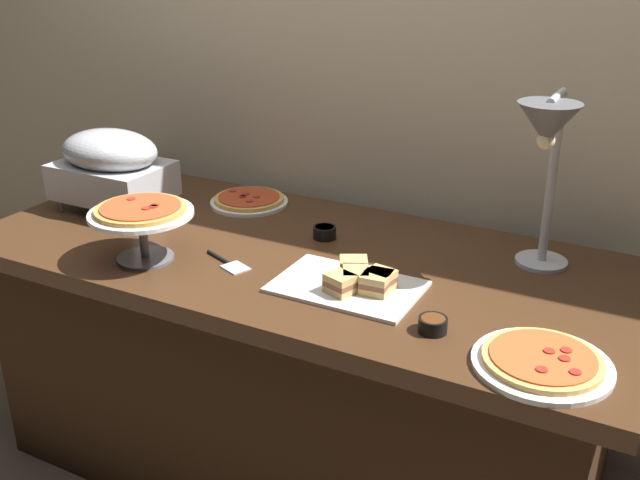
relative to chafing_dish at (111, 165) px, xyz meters
name	(u,v)px	position (x,y,z in m)	size (l,w,h in m)	color
ground_plane	(300,466)	(0.70, -0.03, -0.91)	(8.00, 8.00, 0.00)	brown
back_wall	(374,67)	(0.70, 0.47, 0.29)	(4.40, 0.04, 2.40)	#C6B593
buffet_table	(299,365)	(0.70, -0.03, -0.52)	(1.90, 0.84, 0.76)	#422816
chafing_dish	(111,165)	(0.00, 0.00, 0.00)	(0.35, 0.25, 0.26)	#B7BABF
heat_lamp	(548,142)	(1.32, 0.09, 0.22)	(0.15, 0.29, 0.48)	#B7BABF
pizza_plate_front	(542,362)	(1.44, -0.31, -0.13)	(0.29, 0.29, 0.03)	white
pizza_plate_center	(249,200)	(0.36, 0.24, -0.13)	(0.26, 0.26, 0.03)	white
pizza_plate_raised_stand	(141,217)	(0.35, -0.27, -0.02)	(0.28, 0.28, 0.16)	#595B60
sandwich_platter	(355,282)	(0.94, -0.17, -0.12)	(0.37, 0.24, 0.06)	white
sauce_cup_near	(325,232)	(0.72, 0.10, -0.13)	(0.07, 0.07, 0.04)	black
sauce_cup_far	(433,324)	(1.19, -0.28, -0.13)	(0.07, 0.07, 0.03)	black
serving_spatula	(227,263)	(0.57, -0.19, -0.14)	(0.17, 0.10, 0.01)	#B7BABF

